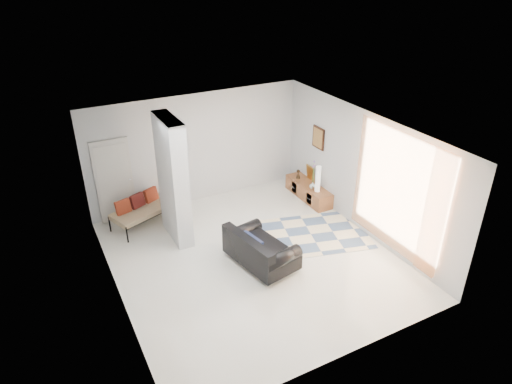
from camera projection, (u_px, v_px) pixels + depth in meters
floor at (253, 258)px, 9.63m from camera, size 6.00×6.00×0.00m
ceiling at (253, 133)px, 8.32m from camera, size 6.00×6.00×0.00m
wall_back at (197, 149)px, 11.32m from camera, size 6.00×0.00×6.00m
wall_front at (348, 289)px, 6.63m from camera, size 6.00×0.00×6.00m
wall_left at (111, 236)px, 7.84m from camera, size 0.00×6.00×6.00m
wall_right at (363, 173)px, 10.11m from camera, size 0.00×6.00×6.00m
partition_column at (173, 180)px, 9.77m from camera, size 0.35×1.20×2.80m
hallway_door at (114, 181)px, 10.60m from camera, size 0.85×0.06×2.04m
curtain at (397, 193)px, 9.15m from camera, size 0.00×2.55×2.55m
wall_art at (318, 138)px, 11.31m from camera, size 0.04×0.45×0.55m
media_console at (308, 191)px, 11.90m from camera, size 0.45×1.59×0.80m
loveseat at (259, 250)px, 9.28m from camera, size 1.16×1.67×0.76m
daybed at (146, 207)px, 10.72m from camera, size 1.83×1.27×0.77m
area_rug at (311, 234)px, 10.44m from camera, size 2.90×2.31×0.01m
cylinder_lamp at (318, 179)px, 11.33m from camera, size 0.12×0.12×0.68m
bronze_figurine at (298, 174)px, 12.08m from camera, size 0.13×0.13×0.24m
vase at (313, 185)px, 11.56m from camera, size 0.18×0.18×0.18m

